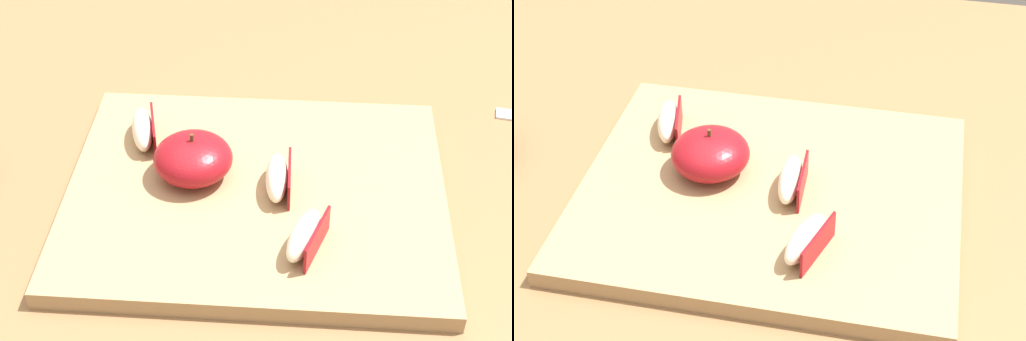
# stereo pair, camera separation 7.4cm
# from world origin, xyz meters

# --- Properties ---
(dining_table) EXTENTS (1.47, 0.78, 0.74)m
(dining_table) POSITION_xyz_m (0.00, 0.00, 0.64)
(dining_table) COLOR brown
(dining_table) RESTS_ON ground_plane
(cutting_board) EXTENTS (0.35, 0.29, 0.02)m
(cutting_board) POSITION_xyz_m (-0.06, -0.06, 0.75)
(cutting_board) COLOR #A37F56
(cutting_board) RESTS_ON dining_table
(apple_half_skin_up) EXTENTS (0.07, 0.07, 0.05)m
(apple_half_skin_up) POSITION_xyz_m (-0.12, -0.05, 0.78)
(apple_half_skin_up) COLOR maroon
(apple_half_skin_up) RESTS_ON cutting_board
(apple_wedge_back) EXTENTS (0.02, 0.06, 0.03)m
(apple_wedge_back) POSITION_xyz_m (-0.04, -0.07, 0.77)
(apple_wedge_back) COLOR #F4EACC
(apple_wedge_back) RESTS_ON cutting_board
(apple_wedge_right) EXTENTS (0.04, 0.07, 0.03)m
(apple_wedge_right) POSITION_xyz_m (-0.17, -0.00, 0.77)
(apple_wedge_right) COLOR #F4EACC
(apple_wedge_right) RESTS_ON cutting_board
(apple_wedge_near_knife) EXTENTS (0.04, 0.07, 0.03)m
(apple_wedge_near_knife) POSITION_xyz_m (-0.01, -0.14, 0.77)
(apple_wedge_near_knife) COLOR #F4EACC
(apple_wedge_near_knife) RESTS_ON cutting_board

